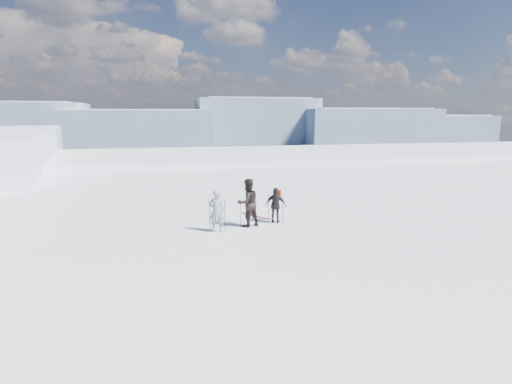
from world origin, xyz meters
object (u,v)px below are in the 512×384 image
skier_pack (276,205)px  skis_loose (255,216)px  skier_grey (216,211)px  skier_dark (248,203)px

skier_pack → skis_loose: bearing=-32.5°
skier_grey → skier_dark: (1.31, 0.46, 0.16)m
skier_grey → skier_dark: size_ratio=0.84×
skier_grey → skis_loose: bearing=-130.8°
skier_grey → skier_dark: bearing=-156.2°
skier_grey → skis_loose: size_ratio=0.96×
skier_pack → skis_loose: (-0.66, 1.15, -0.73)m
skier_grey → skier_pack: size_ratio=1.10×
skier_dark → skis_loose: size_ratio=1.15×
skier_dark → skier_pack: (1.25, 0.28, -0.23)m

